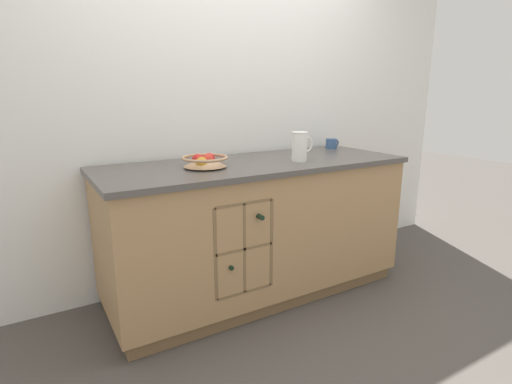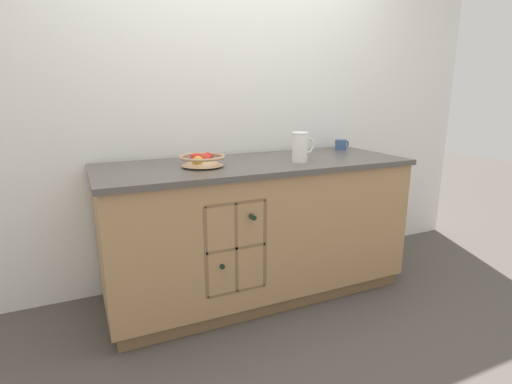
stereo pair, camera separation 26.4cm
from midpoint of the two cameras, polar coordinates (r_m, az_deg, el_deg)
ground_plane at (r=2.90m, az=2.69°, el=-13.94°), size 14.00×14.00×0.00m
back_wall at (r=2.95m, az=-0.94°, el=12.38°), size 4.40×0.06×2.55m
kitchen_island at (r=2.71m, az=2.78°, el=-5.22°), size 2.03×0.78×0.92m
fruit_bowl at (r=2.42m, az=-4.62°, el=4.61°), size 0.28×0.28×0.08m
white_pitcher at (r=2.61m, az=9.30°, el=6.41°), size 0.16×0.11×0.19m
ceramic_mug at (r=3.26m, az=14.37°, el=6.56°), size 0.12×0.09×0.08m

